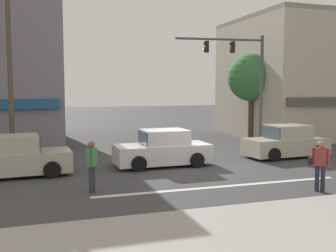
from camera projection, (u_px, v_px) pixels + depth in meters
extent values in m
plane|color=#3D3D3F|center=(187.00, 167.00, 16.76)|extent=(120.00, 120.00, 0.00)
cube|color=silver|center=(223.00, 186.00, 13.44)|extent=(9.00, 0.24, 0.01)
cube|color=#9E9993|center=(323.00, 236.00, 8.71)|extent=(40.00, 5.00, 0.16)
cube|color=#B7AD99|center=(309.00, 80.00, 28.38)|extent=(10.68, 9.05, 7.93)
cube|color=gray|center=(311.00, 22.00, 27.99)|extent=(10.68, 9.05, 0.30)
cylinder|color=#4C3823|center=(251.00, 118.00, 25.76)|extent=(0.32, 0.32, 2.93)
sphere|color=#337038|center=(251.00, 77.00, 25.52)|extent=(3.10, 3.10, 3.10)
cylinder|color=brown|center=(10.00, 70.00, 17.23)|extent=(0.22, 0.22, 8.36)
cylinder|color=brown|center=(277.00, 80.00, 25.75)|extent=(0.22, 0.22, 7.81)
cube|color=#473828|center=(279.00, 26.00, 25.42)|extent=(1.40, 0.12, 0.10)
cylinder|color=#47474C|center=(261.00, 93.00, 21.43)|extent=(0.18, 0.18, 6.20)
cylinder|color=#47474C|center=(220.00, 39.00, 20.72)|extent=(4.78, 0.73, 0.12)
cube|color=black|center=(233.00, 47.00, 20.89)|extent=(0.23, 0.26, 0.60)
sphere|color=black|center=(231.00, 44.00, 20.85)|extent=(0.12, 0.12, 0.12)
sphere|color=orange|center=(230.00, 47.00, 20.87)|extent=(0.12, 0.12, 0.12)
sphere|color=black|center=(230.00, 51.00, 20.88)|extent=(0.12, 0.12, 0.12)
cube|color=black|center=(207.00, 47.00, 20.62)|extent=(0.23, 0.26, 0.60)
sphere|color=black|center=(204.00, 43.00, 20.58)|extent=(0.12, 0.12, 0.12)
sphere|color=orange|center=(204.00, 47.00, 20.60)|extent=(0.12, 0.12, 0.12)
sphere|color=black|center=(204.00, 50.00, 20.61)|extent=(0.12, 0.12, 0.12)
cube|color=#B7B29E|center=(286.00, 146.00, 19.26)|extent=(4.17, 1.88, 0.80)
cube|color=#B7B29E|center=(288.00, 131.00, 19.23)|extent=(1.97, 1.64, 0.64)
cube|color=#475666|center=(271.00, 132.00, 18.89)|extent=(0.12, 1.44, 0.54)
cylinder|color=black|center=(274.00, 155.00, 18.04)|extent=(0.65, 0.21, 0.64)
cylinder|color=black|center=(254.00, 149.00, 19.63)|extent=(0.65, 0.21, 0.64)
cylinder|color=black|center=(318.00, 152.00, 18.93)|extent=(0.65, 0.21, 0.64)
cylinder|color=black|center=(295.00, 147.00, 20.52)|extent=(0.65, 0.21, 0.64)
cube|color=silver|center=(162.00, 154.00, 17.04)|extent=(4.12, 1.75, 0.80)
cube|color=silver|center=(164.00, 137.00, 17.01)|extent=(1.92, 1.58, 0.64)
cube|color=#475666|center=(143.00, 138.00, 16.69)|extent=(0.08, 1.44, 0.54)
cylinder|color=black|center=(139.00, 164.00, 15.85)|extent=(0.64, 0.19, 0.64)
cylinder|color=black|center=(129.00, 157.00, 17.45)|extent=(0.64, 0.19, 0.64)
cylinder|color=black|center=(197.00, 160.00, 16.67)|extent=(0.64, 0.19, 0.64)
cylinder|color=black|center=(183.00, 154.00, 18.27)|extent=(0.64, 0.19, 0.64)
cube|color=#B7B29E|center=(15.00, 162.00, 14.98)|extent=(4.19, 1.93, 0.80)
cube|color=#B7B29E|center=(12.00, 144.00, 14.88)|extent=(1.99, 1.66, 0.64)
cube|color=#475666|center=(39.00, 143.00, 15.23)|extent=(0.14, 1.44, 0.54)
cylinder|color=black|center=(48.00, 162.00, 16.25)|extent=(0.65, 0.22, 0.64)
cylinder|color=black|center=(52.00, 170.00, 14.68)|extent=(0.65, 0.22, 0.64)
cylinder|color=#232838|center=(323.00, 179.00, 12.70)|extent=(0.14, 0.14, 0.86)
cylinder|color=#232838|center=(317.00, 178.00, 12.79)|extent=(0.14, 0.14, 0.86)
cube|color=maroon|center=(321.00, 157.00, 12.68)|extent=(0.41, 0.41, 0.58)
sphere|color=#9E7051|center=(321.00, 144.00, 12.64)|extent=(0.22, 0.22, 0.22)
cylinder|color=maroon|center=(329.00, 157.00, 12.56)|extent=(0.09, 0.09, 0.56)
cylinder|color=maroon|center=(313.00, 156.00, 12.79)|extent=(0.09, 0.09, 0.56)
cube|color=black|center=(310.00, 161.00, 12.88)|extent=(0.29, 0.28, 0.24)
cylinder|color=#333338|center=(93.00, 179.00, 12.73)|extent=(0.14, 0.14, 0.86)
cylinder|color=#333338|center=(91.00, 180.00, 12.56)|extent=(0.14, 0.14, 0.86)
cube|color=#3F8C4C|center=(92.00, 157.00, 12.58)|extent=(0.37, 0.42, 0.58)
sphere|color=brown|center=(91.00, 145.00, 12.54)|extent=(0.22, 0.22, 0.22)
cylinder|color=#3F8C4C|center=(95.00, 156.00, 12.81)|extent=(0.09, 0.09, 0.56)
cylinder|color=#3F8C4C|center=(89.00, 158.00, 12.35)|extent=(0.09, 0.09, 0.56)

